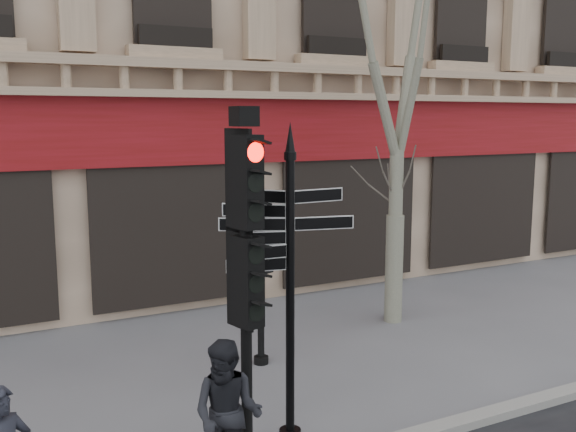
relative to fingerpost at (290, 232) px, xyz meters
name	(u,v)px	position (x,y,z in m)	size (l,w,h in m)	color
ground	(294,410)	(0.43, 0.71, -2.56)	(80.00, 80.00, 0.00)	#59595E
fingerpost	(290,232)	(0.00, 0.00, 0.00)	(2.09, 2.09, 3.82)	black
traffic_signal_main	(245,244)	(-0.64, -0.18, -0.05)	(0.50, 0.41, 3.98)	black
traffic_signal_secondary	(260,259)	(0.73, 2.40, -0.88)	(0.49, 0.42, 2.42)	black
plane_tree	(400,21)	(3.89, 3.20, 3.00)	(2.99, 2.99, 7.93)	gray
pedestrian_b	(228,414)	(-1.01, -0.53, -1.77)	(0.77, 0.60, 1.59)	black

